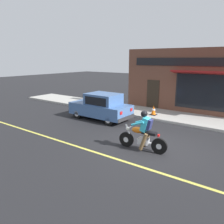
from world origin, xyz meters
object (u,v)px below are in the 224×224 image
Objects in this scene: motorcycle_with_rider at (143,134)px; car_hatchback at (101,107)px; traffic_cone at (154,110)px; trash_bin at (120,104)px.

motorcycle_with_rider is 0.53× the size of car_hatchback.
traffic_cone is (4.89, 1.86, -0.25)m from motorcycle_with_rider.
car_hatchback is 3.88× the size of trash_bin.
traffic_cone is 0.61× the size of trash_bin.
car_hatchback is (2.62, 4.20, 0.09)m from motorcycle_with_rider.
motorcycle_with_rider is 4.95m from car_hatchback.
car_hatchback is at bearing 134.05° from traffic_cone.
car_hatchback is at bearing 58.01° from motorcycle_with_rider.
motorcycle_with_rider is 2.06× the size of trash_bin.
car_hatchback is 6.34× the size of traffic_cone.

